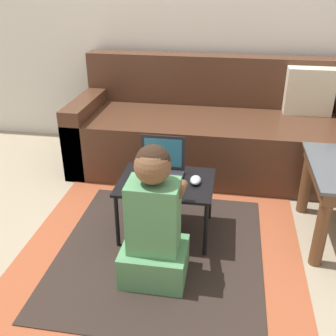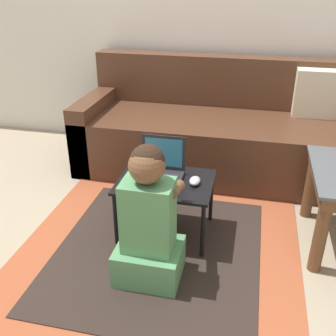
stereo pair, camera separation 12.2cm
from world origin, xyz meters
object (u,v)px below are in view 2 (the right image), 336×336
laptop (161,172)px  computer_mouse (195,181)px  couch (221,133)px  laptop_desk (166,187)px  person_seated (148,224)px

laptop → computer_mouse: (0.21, -0.03, -0.02)m
couch → computer_mouse: 1.01m
couch → laptop: 1.02m
couch → laptop: (-0.26, -0.98, 0.11)m
laptop_desk → computer_mouse: computer_mouse is taller
couch → computer_mouse: size_ratio=22.17×
couch → computer_mouse: bearing=-93.0°
couch → person_seated: (-0.22, -1.41, 0.04)m
couch → laptop: size_ratio=8.39×
laptop → person_seated: 0.44m
person_seated → computer_mouse: bearing=67.6°
couch → computer_mouse: couch is taller
computer_mouse → person_seated: 0.44m
laptop_desk → laptop: 0.09m
couch → laptop: couch is taller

